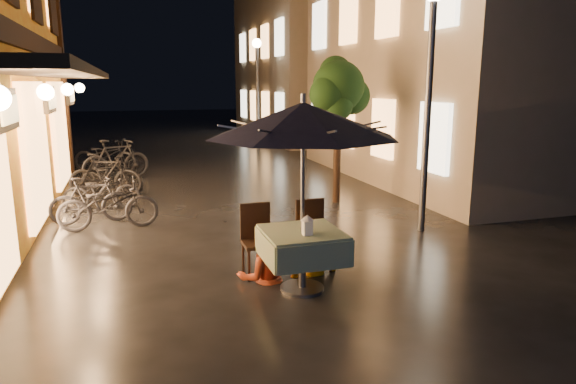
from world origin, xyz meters
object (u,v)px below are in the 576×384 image
object	(u,v)px
person_yellow	(313,224)
streetlamp_near	(430,62)
cafe_table	(302,245)
bicycle_0	(108,205)
patio_umbrella	(303,120)
person_orange	(263,225)
table_lantern	(307,224)

from	to	relation	value
person_yellow	streetlamp_near	bearing A→B (deg)	-160.09
cafe_table	bicycle_0	xyz separation A→B (m)	(-2.42, 3.64, -0.13)
streetlamp_near	person_yellow	bearing A→B (deg)	-151.63
bicycle_0	patio_umbrella	bearing A→B (deg)	-148.35
person_orange	bicycle_0	xyz separation A→B (m)	(-2.04, 3.13, -0.29)
patio_umbrella	person_yellow	world-z (taller)	patio_umbrella
streetlamp_near	patio_umbrella	bearing A→B (deg)	-146.64
patio_umbrella	bicycle_0	xyz separation A→B (m)	(-2.42, 3.64, -1.69)
cafe_table	person_orange	bearing A→B (deg)	126.52
streetlamp_near	person_yellow	distance (m)	3.67
bicycle_0	cafe_table	bearing A→B (deg)	-148.35
cafe_table	table_lantern	size ratio (longest dim) A/B	3.96
person_yellow	cafe_table	bearing A→B (deg)	49.20
bicycle_0	streetlamp_near	bearing A→B (deg)	-109.93
cafe_table	table_lantern	bearing A→B (deg)	-90.00
person_yellow	bicycle_0	bearing A→B (deg)	-57.06
patio_umbrella	person_yellow	xyz separation A→B (m)	(0.33, 0.52, -1.45)
person_orange	person_yellow	size ratio (longest dim) A/B	1.07
patio_umbrella	person_orange	world-z (taller)	patio_umbrella
table_lantern	bicycle_0	size ratio (longest dim) A/B	0.14
person_yellow	person_orange	bearing A→B (deg)	-7.03
streetlamp_near	bicycle_0	bearing A→B (deg)	162.01
table_lantern	bicycle_0	distance (m)	4.54
streetlamp_near	patio_umbrella	distance (m)	3.56
person_orange	patio_umbrella	bearing A→B (deg)	126.59
cafe_table	table_lantern	xyz separation A→B (m)	(-0.00, -0.18, 0.33)
person_orange	bicycle_0	world-z (taller)	person_orange
table_lantern	bicycle_0	bearing A→B (deg)	122.33
patio_umbrella	bicycle_0	world-z (taller)	patio_umbrella
streetlamp_near	bicycle_0	distance (m)	6.11
patio_umbrella	person_yellow	bearing A→B (deg)	57.65
table_lantern	person_orange	distance (m)	0.80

